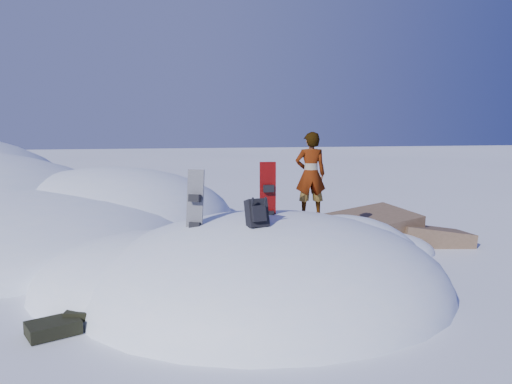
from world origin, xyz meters
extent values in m
plane|color=white|center=(0.00, 0.00, 0.00)|extent=(120.00, 120.00, 0.00)
ellipsoid|color=white|center=(0.00, 0.00, 0.00)|extent=(7.00, 6.00, 3.00)
ellipsoid|color=white|center=(-2.20, 0.60, 0.00)|extent=(4.40, 4.00, 2.20)
ellipsoid|color=white|center=(1.80, 0.80, 0.00)|extent=(3.60, 3.20, 2.50)
ellipsoid|color=white|center=(-6.00, 5.00, 0.00)|extent=(10.00, 9.00, 2.80)
ellipsoid|color=white|center=(-3.50, 7.50, 0.00)|extent=(8.00, 8.00, 3.60)
ellipsoid|color=white|center=(-5.50, 4.00, 0.00)|extent=(6.00, 5.00, 1.80)
cube|color=brown|center=(3.60, 3.40, 0.10)|extent=(2.82, 2.41, 1.62)
cube|color=brown|center=(5.20, 3.00, -0.10)|extent=(2.16, 1.80, 1.33)
cube|color=brown|center=(4.20, 4.60, 0.00)|extent=(2.08, 2.01, 1.10)
ellipsoid|color=white|center=(3.20, 2.40, 0.00)|extent=(3.20, 2.40, 1.00)
cube|color=#AC0909|center=(0.00, 0.02, 1.66)|extent=(0.30, 0.07, 1.61)
cube|color=black|center=(0.00, -0.04, 1.98)|extent=(0.20, 0.12, 0.13)
cube|color=black|center=(0.00, -0.04, 1.50)|extent=(0.20, 0.12, 0.13)
cube|color=black|center=(-1.37, -0.16, 1.54)|extent=(0.39, 0.36, 1.64)
cube|color=black|center=(-1.37, -0.22, 1.87)|extent=(0.23, 0.20, 0.14)
cube|color=black|center=(-1.37, -0.22, 1.38)|extent=(0.23, 0.20, 0.14)
cube|color=black|center=(-0.36, -0.69, 1.65)|extent=(0.41, 0.42, 0.53)
cube|color=black|center=(-0.36, -0.84, 1.67)|extent=(0.27, 0.22, 0.29)
cylinder|color=black|center=(-0.46, -0.82, 1.77)|extent=(0.04, 0.19, 0.36)
cylinder|color=black|center=(-0.25, -0.82, 1.77)|extent=(0.04, 0.19, 0.36)
cube|color=black|center=(-3.60, -1.24, 0.11)|extent=(0.88, 0.77, 0.20)
cube|color=black|center=(-3.26, -1.02, 0.20)|extent=(0.44, 0.35, 0.14)
imported|color=slate|center=(1.13, 1.00, 2.12)|extent=(0.69, 0.50, 1.75)
camera|label=1|loc=(-2.05, -8.87, 3.13)|focal=35.00mm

